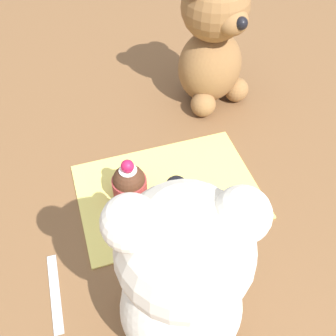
{
  "coord_description": "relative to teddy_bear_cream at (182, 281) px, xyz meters",
  "views": [
    {
      "loc": [
        0.11,
        0.36,
        0.48
      ],
      "look_at": [
        0.0,
        0.0,
        0.06
      ],
      "focal_mm": 42.0,
      "sensor_mm": 36.0,
      "label": 1
    }
  ],
  "objects": [
    {
      "name": "ground_plane",
      "position": [
        -0.05,
        -0.2,
        -0.13
      ],
      "size": [
        4.0,
        4.0,
        0.0
      ],
      "primitive_type": "plane",
      "color": "brown"
    },
    {
      "name": "teddy_bear_tan",
      "position": [
        -0.19,
        -0.4,
        -0.01
      ],
      "size": [
        0.14,
        0.14,
        0.25
      ],
      "rotation": [
        0.0,
        0.0,
        3.42
      ],
      "color": "olive",
      "rests_on": "ground_plane"
    },
    {
      "name": "teddy_bear_cream",
      "position": [
        0.0,
        0.0,
        0.0
      ],
      "size": [
        0.15,
        0.15,
        0.26
      ],
      "rotation": [
        0.0,
        0.0,
        -0.22
      ],
      "color": "silver",
      "rests_on": "ground_plane"
    },
    {
      "name": "teaspoon",
      "position": [
        0.14,
        -0.09,
        -0.12
      ],
      "size": [
        0.01,
        0.11,
        0.01
      ],
      "primitive_type": "cube",
      "rotation": [
        0.0,
        0.0,
        4.69
      ],
      "color": "silver",
      "rests_on": "ground_plane"
    },
    {
      "name": "cupcake_near_tan_bear",
      "position": [
        0.01,
        -0.21,
        -0.09
      ],
      "size": [
        0.05,
        0.05,
        0.08
      ],
      "color": "#993333",
      "rests_on": "knitted_placemat"
    },
    {
      "name": "knitted_placemat",
      "position": [
        -0.05,
        -0.2,
        -0.12
      ],
      "size": [
        0.27,
        0.19,
        0.01
      ],
      "primitive_type": "cube",
      "color": "#E0D166",
      "rests_on": "ground_plane"
    },
    {
      "name": "cupcake_near_cream_bear",
      "position": [
        -0.05,
        -0.15,
        -0.1
      ],
      "size": [
        0.06,
        0.06,
        0.07
      ],
      "color": "#993333",
      "rests_on": "knitted_placemat"
    }
  ]
}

